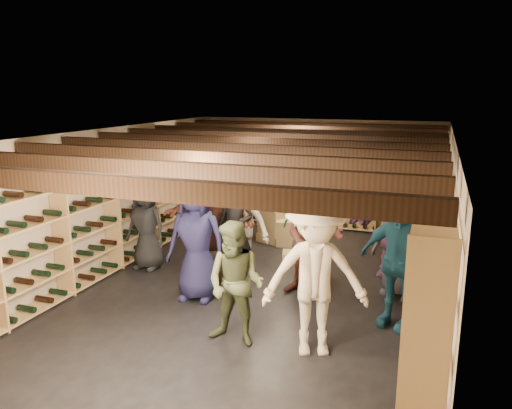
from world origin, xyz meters
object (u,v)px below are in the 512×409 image
object	(u,v)px
person_4	(398,261)
person_11	(398,225)
person_5	(212,221)
person_9	(242,222)
person_10	(311,226)
person_0	(146,226)
person_12	(404,236)
crate_stack_right	(288,233)
person_1	(235,231)
person_2	(236,284)
person_7	(308,230)
person_8	(314,237)
person_6	(197,240)
crate_stack_left	(271,222)
person_3	(315,277)
crate_loose	(296,256)

from	to	relation	value
person_4	person_11	distance (m)	1.88
person_5	person_9	xyz separation A→B (m)	(0.33, 0.47, -0.12)
person_5	person_11	distance (m)	3.05
person_5	person_10	xyz separation A→B (m)	(1.47, 0.78, -0.15)
person_0	person_12	world-z (taller)	person_12
person_9	person_5	bearing A→B (deg)	-118.18
crate_stack_right	person_12	world-z (taller)	person_12
person_1	person_11	size ratio (longest dim) A/B	1.00
person_5	person_12	world-z (taller)	person_5
person_2	person_9	size ratio (longest dim) A/B	0.94
person_1	person_5	bearing A→B (deg)	163.76
person_7	person_8	distance (m)	0.55
person_2	person_6	xyz separation A→B (m)	(-1.05, 1.05, 0.13)
crate_stack_left	person_1	size ratio (longest dim) A/B	0.48
person_0	person_1	xyz separation A→B (m)	(1.71, -0.13, 0.12)
crate_stack_left	person_10	size ratio (longest dim) A/B	0.54
person_5	person_11	size ratio (longest dim) A/B	1.07
person_11	person_8	bearing A→B (deg)	-141.61
person_0	person_4	distance (m)	4.29
person_10	crate_stack_right	bearing A→B (deg)	101.36
person_8	person_10	world-z (taller)	person_8
crate_stack_right	person_0	size ratio (longest dim) A/B	0.37
crate_stack_right	person_12	xyz separation A→B (m)	(2.29, -1.78, 0.67)
person_5	person_12	xyz separation A→B (m)	(3.02, 0.20, -0.01)
person_10	person_6	bearing A→B (deg)	-147.03
person_7	person_3	bearing A→B (deg)	-54.57
person_0	person_8	size ratio (longest dim) A/B	0.82
person_8	person_12	bearing A→B (deg)	19.16
person_1	person_10	distance (m)	1.40
person_6	person_12	size ratio (longest dim) A/B	0.97
person_3	person_11	distance (m)	3.01
person_2	person_3	size ratio (longest dim) A/B	0.81
crate_stack_left	person_4	size ratio (longest dim) A/B	0.48
person_6	person_10	world-z (taller)	person_6
person_0	person_12	bearing A→B (deg)	8.52
crate_stack_right	person_3	xyz separation A→B (m)	(1.46, -3.88, 0.69)
person_1	person_7	xyz separation A→B (m)	(1.05, 0.47, -0.02)
crate_loose	person_8	bearing A→B (deg)	-65.53
person_5	person_8	size ratio (longest dim) A/B	1.02
crate_loose	person_7	bearing A→B (deg)	-64.80
person_0	person_1	size ratio (longest dim) A/B	0.86
person_1	person_10	bearing A→B (deg)	54.98
person_1	person_3	distance (m)	2.37
crate_stack_right	person_2	xyz separation A→B (m)	(0.51, -3.98, 0.51)
person_3	person_8	world-z (taller)	person_3
person_4	person_12	world-z (taller)	person_12
person_2	person_12	xyz separation A→B (m)	(1.78, 2.20, 0.16)
person_9	person_11	bearing A→B (deg)	18.69
person_8	crate_loose	bearing A→B (deg)	112.84
person_0	person_5	bearing A→B (deg)	9.20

